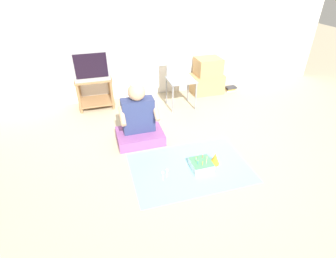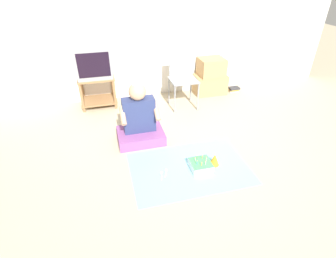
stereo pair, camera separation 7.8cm
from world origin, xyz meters
name	(u,v)px [view 2 (the right image)]	position (x,y,z in m)	size (l,w,h in m)	color
ground_plane	(204,163)	(0.00, 0.00, 0.00)	(16.00, 16.00, 0.00)	tan
wall_back	(161,19)	(0.00, 2.15, 1.27)	(6.40, 0.06, 2.55)	white
tv_stand	(98,89)	(-1.14, 1.90, 0.30)	(0.57, 0.43, 0.51)	#997047
tv	(93,62)	(-1.14, 1.90, 0.74)	(0.53, 0.42, 0.47)	#99999E
folding_chair	(182,75)	(0.20, 1.58, 0.52)	(0.43, 0.40, 0.88)	gray
cardboard_box_stack	(210,77)	(0.84, 1.90, 0.30)	(0.57, 0.38, 0.64)	tan
book_pile	(234,89)	(1.31, 1.83, 0.05)	(0.19, 0.13, 0.09)	beige
person_seated	(140,121)	(-0.65, 0.71, 0.29)	(0.61, 0.46, 0.88)	#8C4C8C
party_cloth	(189,168)	(-0.20, -0.03, 0.00)	(1.37, 0.93, 0.01)	#7FC6E0
birthday_cake	(201,165)	(-0.08, -0.08, 0.05)	(0.24, 0.24, 0.15)	white
party_hat_blue	(215,159)	(0.10, -0.05, 0.08)	(0.12, 0.12, 0.15)	gold
plastic_spoon_near	(166,171)	(-0.48, -0.03, 0.01)	(0.06, 0.14, 0.01)	white
plastic_spoon_far	(161,173)	(-0.54, -0.05, 0.01)	(0.05, 0.14, 0.01)	white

